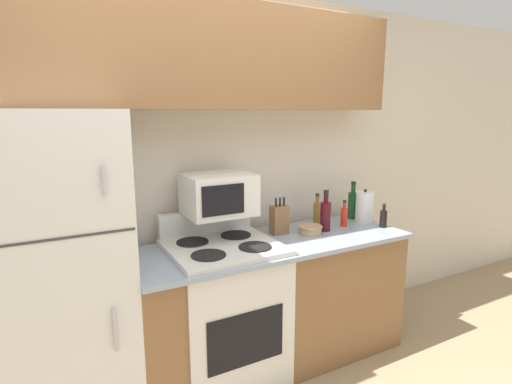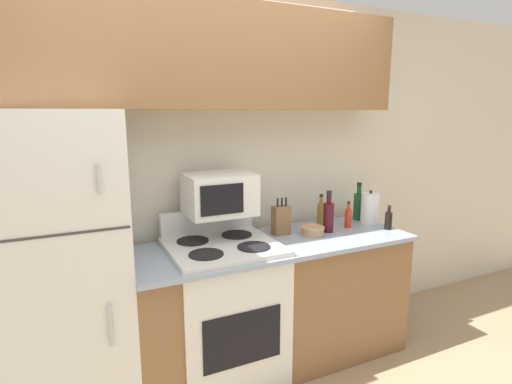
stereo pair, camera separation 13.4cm
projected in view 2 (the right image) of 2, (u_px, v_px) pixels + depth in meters
wall_back at (201, 180)px, 2.79m from camera, size 8.00×0.05×2.55m
lower_cabinets at (274, 302)px, 2.77m from camera, size 1.90×0.66×0.90m
refrigerator at (55, 276)px, 2.15m from camera, size 0.75×0.69×1.76m
upper_cabinets at (208, 57)px, 2.46m from camera, size 2.65×0.34×0.64m
stove at (224, 310)px, 2.59m from camera, size 0.68×0.64×1.09m
microwave at (219, 194)px, 2.57m from camera, size 0.43×0.35×0.26m
knife_block at (281, 220)px, 2.79m from camera, size 0.12×0.08×0.26m
bowl at (313, 230)px, 2.79m from camera, size 0.17×0.17×0.06m
bottle_wine_green at (358, 205)px, 3.18m from camera, size 0.08×0.08×0.30m
bottle_hot_sauce at (348, 217)px, 2.96m from camera, size 0.05×0.05×0.20m
bottle_vinegar at (321, 213)px, 3.02m from camera, size 0.06×0.06×0.24m
bottle_wine_red at (328, 216)px, 2.85m from camera, size 0.08×0.08×0.30m
bottle_soy_sauce at (388, 220)px, 2.92m from camera, size 0.05×0.05×0.18m
kettle at (370, 208)px, 3.07m from camera, size 0.14×0.14×0.26m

